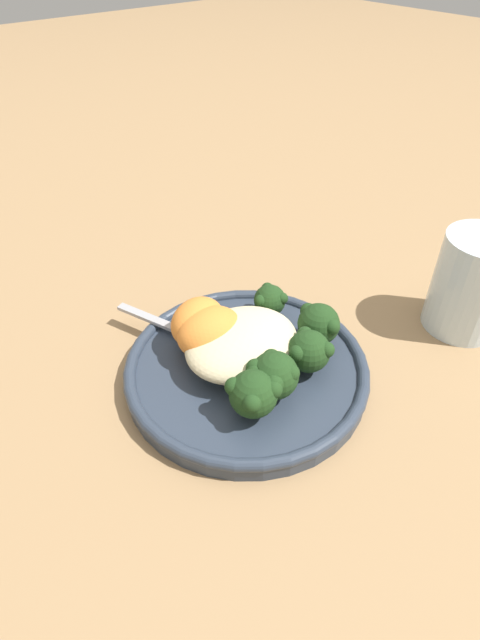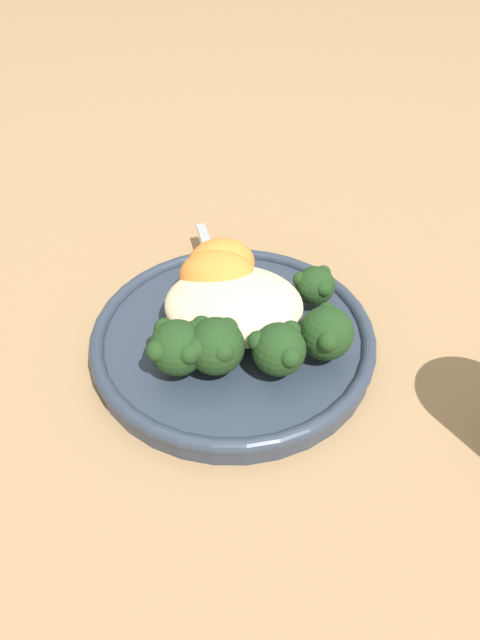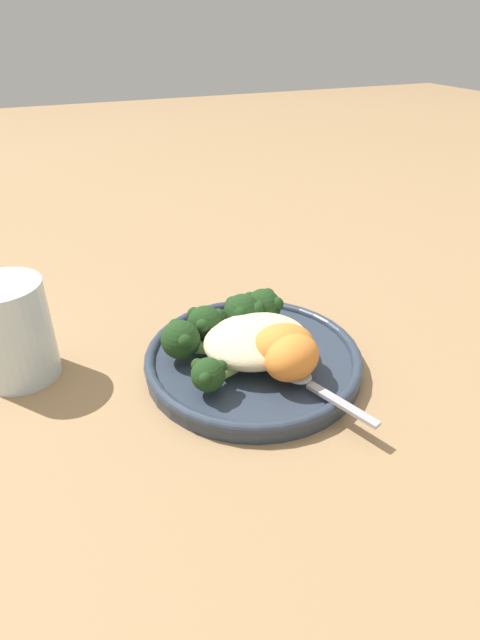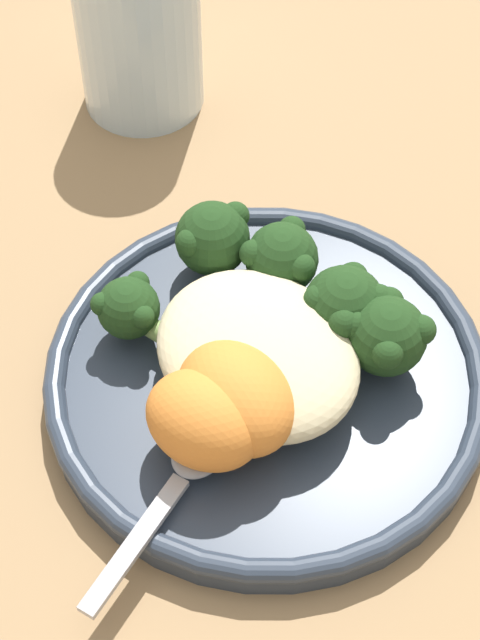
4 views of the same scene
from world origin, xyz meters
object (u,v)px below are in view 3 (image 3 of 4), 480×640
broccoli_stalk_4 (219,370)px  sweet_potato_chunk_1 (283,347)px  broccoli_stalk_2 (215,328)px  sweet_potato_chunk_0 (292,357)px  broccoli_stalk_3 (190,341)px  broccoli_stalk_1 (244,314)px  broccoli_stalk_0 (263,312)px  spoon (305,380)px  water_glass (12,331)px  plate (251,359)px  quinoa_mound (260,339)px

broccoli_stalk_4 → sweet_potato_chunk_1: sweet_potato_chunk_1 is taller
broccoli_stalk_2 → sweet_potato_chunk_1: 0.08m
broccoli_stalk_2 → sweet_potato_chunk_0: sweet_potato_chunk_0 is taller
broccoli_stalk_3 → sweet_potato_chunk_0: (-0.08, 0.07, 0.00)m
broccoli_stalk_3 → broccoli_stalk_1: bearing=-139.0°
broccoli_stalk_0 → spoon: size_ratio=0.84×
broccoli_stalk_2 → water_glass: bearing=35.2°
plate → broccoli_stalk_1: bearing=-102.0°
quinoa_mound → broccoli_stalk_3: size_ratio=1.01×
broccoli_stalk_0 → broccoli_stalk_3: same height
sweet_potato_chunk_0 → spoon: (-0.01, 0.02, -0.02)m
broccoli_stalk_3 → quinoa_mound: bearing=-177.5°
plate → broccoli_stalk_1: 0.05m
broccoli_stalk_1 → broccoli_stalk_4: broccoli_stalk_1 is taller
broccoli_stalk_0 → broccoli_stalk_3: size_ratio=0.87×
sweet_potato_chunk_0 → spoon: sweet_potato_chunk_0 is taller
water_glass → sweet_potato_chunk_1: bearing=153.7°
broccoli_stalk_0 → broccoli_stalk_3: bearing=130.9°
quinoa_mound → broccoli_stalk_3: 0.07m
broccoli_stalk_3 → water_glass: bearing=-0.1°
broccoli_stalk_3 → water_glass: (0.17, -0.07, 0.01)m
sweet_potato_chunk_1 → broccoli_stalk_3: bearing=-33.0°
water_glass → broccoli_stalk_3: bearing=157.3°
sweet_potato_chunk_0 → quinoa_mound: bearing=-75.7°
plate → broccoli_stalk_3: broccoli_stalk_3 is taller
broccoli_stalk_2 → sweet_potato_chunk_0: 0.10m
plate → spoon: size_ratio=2.04×
plate → quinoa_mound: 0.03m
broccoli_stalk_4 → water_glass: size_ratio=0.96×
broccoli_stalk_2 → sweet_potato_chunk_1: sweet_potato_chunk_1 is taller
sweet_potato_chunk_0 → broccoli_stalk_3: bearing=-41.7°
quinoa_mound → broccoli_stalk_2: broccoli_stalk_2 is taller
broccoli_stalk_1 → spoon: size_ratio=0.78×
broccoli_stalk_0 → broccoli_stalk_2: size_ratio=1.05×
water_glass → sweet_potato_chunk_0: bearing=150.3°
broccoli_stalk_1 → sweet_potato_chunk_0: 0.10m
sweet_potato_chunk_0 → water_glass: water_glass is taller
broccoli_stalk_4 → broccoli_stalk_3: bearing=-101.0°
quinoa_mound → sweet_potato_chunk_0: bearing=104.3°
plate → water_glass: bearing=-21.0°
broccoli_stalk_2 → sweet_potato_chunk_1: size_ratio=1.39×
broccoli_stalk_0 → broccoli_stalk_1: bearing=116.0°
plate → sweet_potato_chunk_1: size_ratio=3.54×
quinoa_mound → sweet_potato_chunk_1: size_ratio=1.70×
sweet_potato_chunk_0 → sweet_potato_chunk_1: size_ratio=0.90×
broccoli_stalk_3 → plate: bearing=-173.7°
broccoli_stalk_2 → spoon: bearing=168.6°
plate → spoon: spoon is taller
broccoli_stalk_4 → water_glass: 0.22m
plate → quinoa_mound: (-0.01, 0.01, 0.03)m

